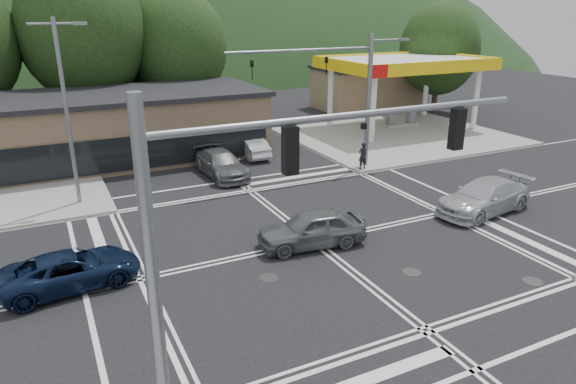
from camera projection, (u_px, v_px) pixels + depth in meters
name	position (u px, v px, depth m)	size (l,w,h in m)	color
ground	(314.00, 241.00, 21.82)	(120.00, 120.00, 0.00)	black
sidewalk_ne	(388.00, 132.00, 40.70)	(16.00, 16.00, 0.15)	gray
gas_station_canopy	(405.00, 66.00, 40.68)	(12.32, 8.34, 5.75)	silver
convenience_store	(369.00, 88.00, 50.60)	(10.00, 6.00, 3.80)	#846B4F
commercial_row	(72.00, 132.00, 32.18)	(24.00, 8.00, 4.00)	brown
hill_north	(86.00, 60.00, 97.84)	(252.00, 126.00, 140.00)	#1E3719
tree_n_b	(82.00, 31.00, 36.97)	(9.00, 9.00, 12.98)	#382619
tree_n_c	(179.00, 47.00, 40.32)	(7.60, 7.60, 10.87)	#382619
tree_n_e	(130.00, 37.00, 42.23)	(8.40, 8.40, 11.98)	#382619
tree_ne	(439.00, 49.00, 46.71)	(7.20, 7.20, 9.99)	#382619
streetlight_nw	(67.00, 105.00, 24.21)	(2.50, 0.25, 9.00)	slate
signal_mast_ne	(351.00, 86.00, 29.92)	(11.65, 0.30, 8.00)	slate
signal_mast_sw	(238.00, 227.00, 10.51)	(9.14, 0.28, 8.00)	slate
car_blue_west	(71.00, 270.00, 18.08)	(2.17, 4.70, 1.31)	black
car_grey_center	(312.00, 229.00, 21.19)	(1.81, 4.50, 1.53)	#575A5C
car_silver_east	(484.00, 197.00, 24.73)	(2.19, 5.39, 1.56)	#ABADB3
car_queue_a	(251.00, 147.00, 34.10)	(1.38, 3.95, 1.30)	silver
car_queue_b	(231.00, 129.00, 38.89)	(1.78, 4.42, 1.50)	silver
car_northbound	(221.00, 164.00, 30.12)	(2.05, 5.04, 1.46)	#545659
pedestrian	(363.00, 156.00, 30.94)	(0.60, 0.39, 1.64)	black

